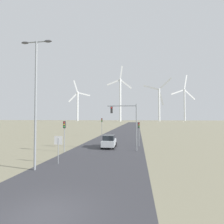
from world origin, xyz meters
name	(u,v)px	position (x,y,z in m)	size (l,w,h in m)	color
ground_plane	(43,216)	(0.00, 0.00, 0.00)	(600.00, 600.00, 0.00)	gray
road_surface	(124,132)	(0.00, 48.00, 0.00)	(10.00, 240.00, 0.01)	#38383D
streetlamp	(36,90)	(-4.37, 6.25, 6.74)	(2.82, 0.32, 10.95)	gray
stop_sign_near	(58,144)	(-3.33, 8.40, 1.84)	(0.81, 0.07, 2.63)	gray
traffic_light_post_near_left	(64,129)	(-5.17, 13.98, 2.88)	(0.28, 0.33, 3.93)	gray
traffic_light_post_near_right	(139,128)	(4.34, 19.92, 2.72)	(0.28, 0.34, 3.70)	gray
traffic_light_post_mid_left	(102,123)	(-4.23, 33.10, 3.13)	(0.28, 0.33, 4.28)	gray
traffic_light_mast_overhead	(126,118)	(2.67, 16.05, 4.38)	(4.00, 0.35, 6.23)	gray
car_approaching	(109,141)	(-0.01, 17.96, 0.91)	(1.98, 4.18, 1.83)	#B7BCC1
wind_turbine_far_left	(78,103)	(-77.51, 222.30, 24.39)	(28.53, 9.39, 55.96)	silver
wind_turbine_left	(120,96)	(-16.59, 201.57, 30.33)	(29.95, 4.55, 67.47)	silver
wind_turbine_center	(159,101)	(30.61, 214.93, 25.10)	(34.62, 5.52, 53.97)	silver
wind_turbine_right	(185,101)	(70.77, 254.77, 28.16)	(35.95, 12.42, 66.33)	silver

